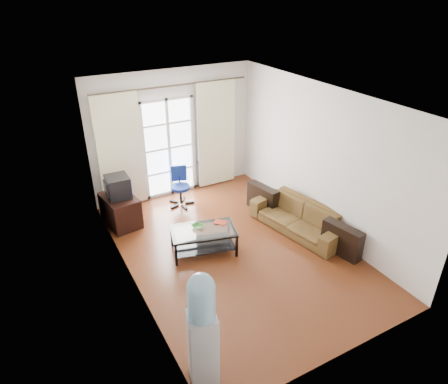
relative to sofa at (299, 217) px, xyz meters
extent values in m
plane|color=brown|center=(-1.39, 0.02, -0.28)|extent=(5.20, 5.20, 0.00)
plane|color=white|center=(-1.39, 0.02, 2.42)|extent=(5.20, 5.20, 0.00)
cube|color=white|center=(-1.39, 2.62, 1.07)|extent=(3.60, 0.02, 2.70)
cube|color=white|center=(-1.39, -2.58, 1.07)|extent=(3.60, 0.02, 2.70)
cube|color=white|center=(-3.19, 0.02, 1.07)|extent=(0.02, 5.20, 2.70)
cube|color=white|center=(0.41, 0.02, 1.07)|extent=(0.02, 5.20, 2.70)
cube|color=white|center=(-1.54, 2.58, 0.80)|extent=(1.01, 0.02, 2.04)
cube|color=white|center=(-1.54, 2.56, 0.80)|extent=(1.16, 0.06, 2.15)
cylinder|color=#4C3F2D|center=(-1.39, 2.52, 2.10)|extent=(3.30, 0.04, 0.04)
cube|color=#F5F5C5|center=(-2.59, 2.50, 0.92)|extent=(0.90, 0.07, 2.35)
cube|color=#F5F5C5|center=(-0.44, 2.50, 0.92)|extent=(0.90, 0.07, 2.35)
cube|color=gray|center=(-0.59, 2.52, 0.05)|extent=(0.64, 0.12, 0.64)
imported|color=olive|center=(0.00, 0.00, 0.00)|extent=(2.20, 1.48, 0.56)
cube|color=silver|center=(-1.87, 0.24, 0.16)|extent=(1.22, 0.89, 0.01)
cube|color=black|center=(-1.87, 0.24, -0.14)|extent=(1.15, 0.81, 0.01)
cube|color=black|center=(-2.45, 0.10, -0.06)|extent=(0.05, 0.05, 0.44)
cube|color=black|center=(-1.45, -0.16, -0.06)|extent=(0.05, 0.05, 0.44)
cube|color=black|center=(-2.30, 0.65, -0.06)|extent=(0.05, 0.05, 0.44)
cube|color=black|center=(-1.30, 0.39, -0.06)|extent=(0.05, 0.05, 0.44)
imported|color=green|center=(-1.92, 0.35, 0.19)|extent=(0.27, 0.27, 0.05)
imported|color=red|center=(-1.57, 0.25, 0.18)|extent=(0.37, 0.37, 0.02)
cube|color=black|center=(-1.53, 0.29, 0.18)|extent=(0.17, 0.05, 0.02)
cube|color=black|center=(-2.88, 1.82, 0.02)|extent=(0.65, 0.88, 0.59)
cube|color=black|center=(-2.86, 1.85, 0.52)|extent=(0.42, 0.45, 0.41)
cube|color=#0C19E5|center=(-2.66, 1.84, 0.52)|extent=(0.02, 0.36, 0.30)
cube|color=black|center=(-3.04, 1.85, 0.52)|extent=(0.13, 0.31, 0.27)
cylinder|color=black|center=(-1.57, 1.97, -0.07)|extent=(0.05, 0.05, 0.42)
cylinder|color=navy|center=(-1.57, 1.97, 0.13)|extent=(0.40, 0.40, 0.06)
cube|color=navy|center=(-1.51, 2.15, 0.37)|extent=(0.32, 0.14, 0.34)
cube|color=silver|center=(-2.99, -2.04, 0.22)|extent=(0.39, 0.39, 1.00)
cylinder|color=#8CBED8|center=(-2.99, -2.04, 0.93)|extent=(0.31, 0.31, 0.40)
sphere|color=#8CBED8|center=(-2.99, -2.04, 1.13)|extent=(0.31, 0.31, 0.31)
cube|color=black|center=(-2.83, -2.08, 0.57)|extent=(0.07, 0.13, 0.11)
camera|label=1|loc=(-4.30, -4.95, 3.93)|focal=32.00mm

